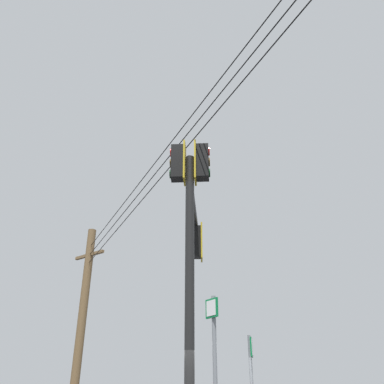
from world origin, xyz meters
TOP-DOWN VIEW (x-y plane):
  - signal_mast_assembly at (0.32, -0.74)m, footprint 1.14×4.78m
  - utility_pole_wooden at (6.26, -8.03)m, footprint 1.61×0.85m
  - route_sign_primary at (-0.45, 1.36)m, footprint 0.24×0.21m
  - overhead_wire_span at (-0.36, 0.73)m, footprint 13.26×17.53m

SIDE VIEW (x-z plane):
  - route_sign_primary at x=-0.45m, z-range 0.24..3.44m
  - utility_pole_wooden at x=6.26m, z-range 0.07..8.70m
  - signal_mast_assembly at x=0.32m, z-range 1.52..8.80m
  - overhead_wire_span at x=-0.36m, z-range 7.07..8.37m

